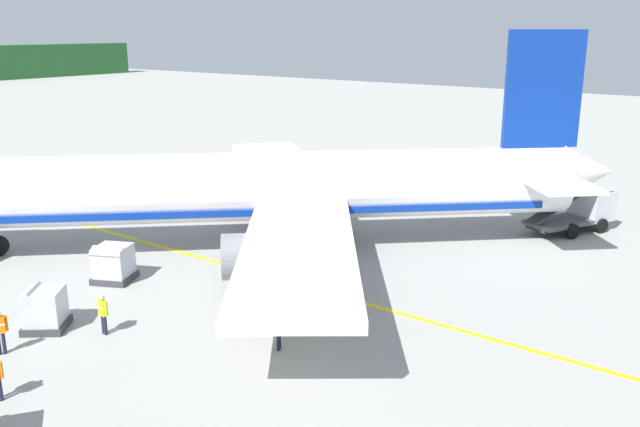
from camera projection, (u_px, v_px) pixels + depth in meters
name	position (u px, v px, depth m)	size (l,w,h in m)	color
airliner_foreground	(260.00, 188.00, 37.40)	(31.32, 32.99, 11.90)	white
service_truck_baggage	(581.00, 211.00, 41.21)	(6.08, 4.36, 2.52)	silver
cargo_container_mid	(113.00, 263.00, 32.87)	(2.37, 2.37, 1.91)	#333338
cargo_container_far	(44.00, 309.00, 27.59)	(2.31, 2.31, 1.84)	#333338
crew_loader_left	(103.00, 311.00, 27.10)	(0.29, 0.62, 1.67)	#191E33
crew_supervisor	(279.00, 325.00, 25.77)	(0.56, 0.43, 1.72)	#191E33
apron_guide_line	(285.00, 281.00, 33.02)	(0.30, 60.00, 0.01)	yellow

